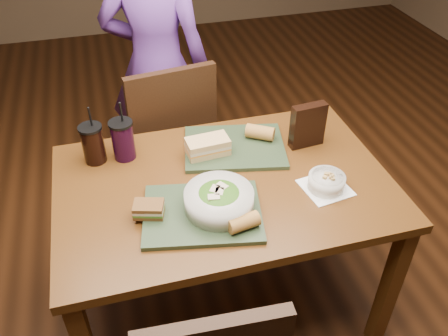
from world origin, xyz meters
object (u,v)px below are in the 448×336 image
Objects in this scene: diner at (157,66)px; dining_table at (224,199)px; sandwich_far at (208,146)px; cup_berry at (123,140)px; chair_far at (172,139)px; chip_bag at (308,126)px; baguette_near at (244,222)px; sandwich_near at (149,209)px; baguette_far at (260,132)px; salad_bowl at (219,199)px; tray_far at (235,147)px; cup_cola at (93,144)px; tray_near at (202,213)px; soup_bowl at (326,182)px.

dining_table is at bearing 114.32° from diner.
cup_berry reaches higher than sandwich_far.
chair_far is (-0.10, 0.64, -0.11)m from dining_table.
cup_berry is 0.77m from chip_bag.
cup_berry is (-0.35, 0.54, 0.04)m from baguette_near.
sandwich_far is at bearing 46.32° from sandwich_near.
baguette_far is (0.23, 0.50, 0.00)m from baguette_near.
chair_far is 0.53m from sandwich_far.
salad_bowl reaches higher than sandwich_far.
chair_far is 5.05× the size of chip_bag.
baguette_far reaches higher than tray_far.
dining_table is 0.57m from cup_cola.
tray_near is 0.56m from cup_cola.
baguette_far is (0.22, 0.23, 0.14)m from dining_table.
diner is 0.82m from tray_far.
chair_far is 3.83× the size of cup_cola.
chair_far is at bearing 88.43° from tray_near.
cup_cola is at bearing 175.85° from baguette_far.
sandwich_near is at bearing -133.68° from sandwich_far.
chair_far is at bearing 99.12° from dining_table.
baguette_far is at bearing 65.42° from baguette_near.
cup_cola is at bearing 112.41° from sandwich_near.
sandwich_far reaches higher than baguette_near.
cup_berry reaches higher than sandwich_near.
sandwich_far is (0.10, 0.34, 0.04)m from tray_near.
tray_far is (0.20, -0.43, 0.21)m from chair_far.
chair_far is 3.72× the size of cup_berry.
sandwich_near is at bearing -164.77° from chip_bag.
sandwich_far is 0.70× the size of cup_cola.
tray_near is 0.52m from baguette_far.
chip_bag is (0.51, -0.48, 0.30)m from chair_far.
tray_far is at bearing -168.93° from baguette_far.
baguette_far is (0.12, 0.02, 0.04)m from tray_far.
baguette_near is at bearing -57.46° from cup_berry.
diner is 8.72× the size of sandwich_far.
baguette_near reaches higher than sandwich_near.
baguette_near is 0.90× the size of baguette_far.
chair_far is 0.95m from baguette_near.
soup_bowl is 0.75× the size of cup_cola.
cup_cola is 0.12m from cup_berry.
salad_bowl is at bearing -114.56° from tray_far.
chip_bag is (0.30, -0.05, 0.09)m from tray_far.
chip_bag is at bearing -8.73° from cup_berry.
diner is 1.15m from salad_bowl.
chip_bag is at bearing 21.00° from sandwich_near.
tray_near is 0.43m from tray_far.
tray_far is 0.40m from salad_bowl.
baguette_near is at bearing -114.58° from baguette_far.
chip_bag is (0.88, -0.12, 0.01)m from cup_cola.
dining_table is at bearing -116.83° from tray_far.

